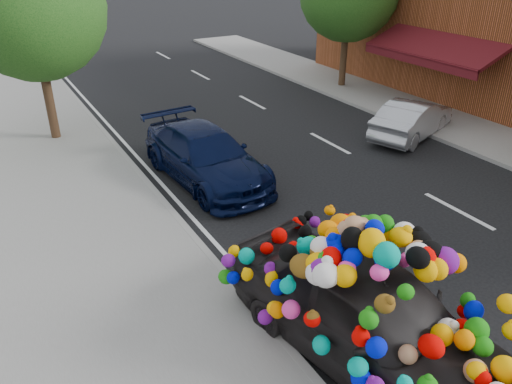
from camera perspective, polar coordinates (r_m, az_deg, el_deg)
ground at (r=10.40m, az=9.19°, el=-6.93°), size 100.00×100.00×0.00m
sidewalk at (r=8.81m, az=-14.17°, el=-14.26°), size 4.00×60.00×0.12m
kerb at (r=9.30m, az=-2.47°, el=-10.70°), size 0.15×60.00×0.13m
footpath_far at (r=17.77m, az=24.40°, el=5.92°), size 3.00×40.00×0.12m
lane_markings at (r=12.71m, az=22.10°, el=-1.99°), size 6.00×50.00×0.01m
tree_near_sidewalk at (r=16.28m, az=-24.31°, el=18.76°), size 4.20×4.20×6.13m
plush_art_car at (r=7.53m, az=12.89°, el=-11.29°), size 3.09×5.28×2.27m
navy_sedan at (r=13.09m, az=-5.78°, el=4.13°), size 2.23×4.82×1.36m
silver_hatchback at (r=16.81m, az=17.43°, el=7.99°), size 3.88×2.51×1.21m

